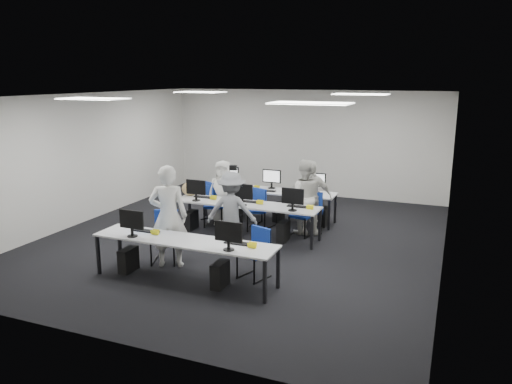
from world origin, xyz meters
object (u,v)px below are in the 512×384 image
at_px(student_3, 310,197).
at_px(photographer, 232,211).
at_px(chair_0, 165,246).
at_px(chair_6, 263,214).
at_px(desk_front, 184,242).
at_px(chair_4, 301,223).
at_px(desk_mid, 246,206).
at_px(student_2, 223,193).
at_px(chair_3, 257,217).
at_px(student_1, 304,197).
at_px(chair_2, 214,213).
at_px(student_0, 168,216).
at_px(chair_5, 214,207).
at_px(chair_1, 254,263).
at_px(chair_7, 312,218).

relative_size(student_3, photographer, 1.04).
distance_m(chair_0, chair_6, 2.91).
height_order(desk_front, chair_0, chair_0).
relative_size(chair_0, chair_4, 1.11).
distance_m(desk_mid, student_2, 1.08).
bearing_deg(chair_3, student_1, -11.61).
xyz_separation_m(chair_2, chair_6, (1.08, 0.33, 0.01)).
height_order(student_0, student_3, student_0).
bearing_deg(student_0, student_1, -143.67).
height_order(chair_5, student_3, student_3).
bearing_deg(student_2, desk_front, -84.64).
distance_m(chair_1, chair_2, 3.25).
xyz_separation_m(chair_4, student_3, (0.12, 0.19, 0.54)).
bearing_deg(chair_5, student_0, -58.13).
distance_m(desk_front, chair_4, 3.34).
height_order(desk_mid, chair_1, chair_1).
relative_size(chair_4, chair_5, 0.88).
bearing_deg(chair_1, student_3, 105.06).
xyz_separation_m(chair_1, chair_5, (-2.22, 2.91, 0.03)).
distance_m(chair_3, student_2, 1.00).
bearing_deg(chair_5, desk_front, -50.29).
distance_m(student_0, student_3, 3.35).
bearing_deg(student_0, desk_mid, -128.70).
bearing_deg(chair_1, student_2, 143.62).
bearing_deg(chair_5, student_2, -10.82).
xyz_separation_m(chair_6, student_0, (-0.68, -2.92, 0.64)).
distance_m(chair_2, chair_7, 2.27).
xyz_separation_m(chair_5, student_1, (2.27, -0.18, 0.51)).
xyz_separation_m(desk_front, chair_4, (1.08, 3.14, -0.41)).
bearing_deg(chair_6, desk_front, -76.81).
bearing_deg(student_2, chair_1, -64.45).
xyz_separation_m(student_2, photographer, (0.90, -1.48, 0.03)).
height_order(chair_2, chair_4, chair_2).
height_order(chair_2, photographer, photographer).
bearing_deg(chair_2, chair_1, -69.19).
relative_size(chair_6, student_0, 0.50).
bearing_deg(chair_6, student_1, 6.39).
relative_size(chair_1, chair_7, 0.93).
distance_m(chair_4, student_1, 0.57).
xyz_separation_m(chair_6, student_3, (1.13, -0.11, 0.52)).
xyz_separation_m(chair_1, chair_2, (-2.04, 2.53, 0.01)).
xyz_separation_m(chair_6, student_2, (-0.93, -0.17, 0.45)).
distance_m(student_1, student_3, 0.13).
bearing_deg(chair_5, chair_6, 18.92).
distance_m(chair_3, student_1, 1.20).
height_order(chair_0, chair_3, chair_0).
bearing_deg(chair_7, student_1, -136.93).
relative_size(chair_6, student_2, 0.62).
distance_m(chair_2, chair_6, 1.13).
bearing_deg(student_1, chair_2, -7.39).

